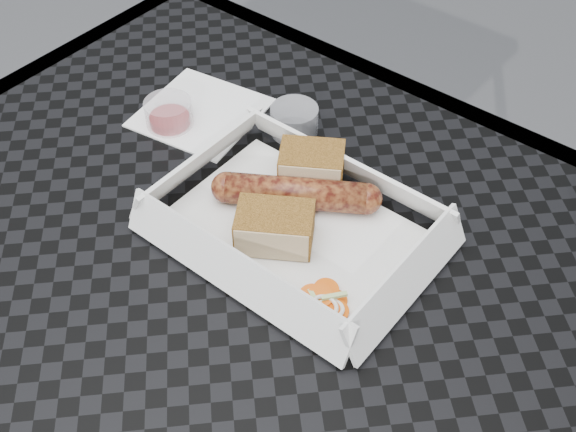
# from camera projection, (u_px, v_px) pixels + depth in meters

# --- Properties ---
(patio_table) EXTENTS (0.80, 0.80, 0.74)m
(patio_table) POSITION_uv_depth(u_px,v_px,m) (196.00, 366.00, 0.65)
(patio_table) COLOR black
(patio_table) RESTS_ON ground
(food_tray) EXTENTS (0.22, 0.15, 0.00)m
(food_tray) POSITION_uv_depth(u_px,v_px,m) (295.00, 231.00, 0.66)
(food_tray) COLOR white
(food_tray) RESTS_ON patio_table
(bratwurst) EXTENTS (0.14, 0.10, 0.03)m
(bratwurst) POSITION_uv_depth(u_px,v_px,m) (296.00, 193.00, 0.67)
(bratwurst) COLOR brown
(bratwurst) RESTS_ON food_tray
(bread_near) EXTENTS (0.07, 0.07, 0.04)m
(bread_near) POSITION_uv_depth(u_px,v_px,m) (311.00, 166.00, 0.69)
(bread_near) COLOR brown
(bread_near) RESTS_ON food_tray
(bread_far) EXTENTS (0.08, 0.07, 0.03)m
(bread_far) POSITION_uv_depth(u_px,v_px,m) (275.00, 227.00, 0.64)
(bread_far) COLOR brown
(bread_far) RESTS_ON food_tray
(veg_garnish) EXTENTS (0.03, 0.03, 0.00)m
(veg_garnish) POSITION_uv_depth(u_px,v_px,m) (326.00, 308.00, 0.59)
(veg_garnish) COLOR #DD5209
(veg_garnish) RESTS_ON food_tray
(napkin) EXTENTS (0.14, 0.14, 0.00)m
(napkin) POSITION_uv_depth(u_px,v_px,m) (201.00, 112.00, 0.78)
(napkin) COLOR white
(napkin) RESTS_ON patio_table
(condiment_cup_sauce) EXTENTS (0.05, 0.05, 0.03)m
(condiment_cup_sauce) POSITION_uv_depth(u_px,v_px,m) (169.00, 114.00, 0.76)
(condiment_cup_sauce) COLOR maroon
(condiment_cup_sauce) RESTS_ON patio_table
(condiment_cup_empty) EXTENTS (0.05, 0.05, 0.03)m
(condiment_cup_empty) POSITION_uv_depth(u_px,v_px,m) (294.00, 120.00, 0.75)
(condiment_cup_empty) COLOR silver
(condiment_cup_empty) RESTS_ON patio_table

